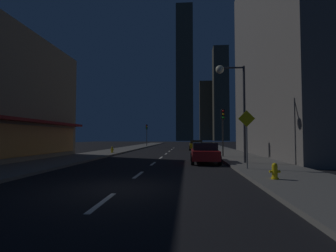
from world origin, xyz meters
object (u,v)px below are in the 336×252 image
at_px(car_parked_near, 205,153).
at_px(fire_hydrant_yellow_near, 275,172).
at_px(traffic_light_far_left, 147,130).
at_px(traffic_light_near_right, 223,122).
at_px(fire_hydrant_far_left, 112,150).
at_px(pedestrian_crossing_sign, 247,134).
at_px(street_lamp_right, 232,89).
at_px(car_parked_far, 196,145).

relative_size(car_parked_near, fire_hydrant_yellow_near, 6.48).
distance_m(fire_hydrant_yellow_near, traffic_light_far_left, 39.30).
xyz_separation_m(traffic_light_near_right, traffic_light_far_left, (-11.00, 25.64, 0.00)).
bearing_deg(fire_hydrant_yellow_near, traffic_light_far_left, 106.90).
bearing_deg(fire_hydrant_far_left, traffic_light_near_right, -22.73).
bearing_deg(fire_hydrant_far_left, pedestrian_crossing_sign, -49.01).
bearing_deg(street_lamp_right, traffic_light_near_right, 88.69).
bearing_deg(car_parked_far, fire_hydrant_yellow_near, -84.83).
height_order(car_parked_near, traffic_light_far_left, traffic_light_far_left).
bearing_deg(traffic_light_near_right, fire_hydrant_yellow_near, -88.07).
height_order(fire_hydrant_far_left, traffic_light_near_right, traffic_light_near_right).
bearing_deg(traffic_light_far_left, pedestrian_crossing_sign, -71.97).
bearing_deg(car_parked_far, traffic_light_far_left, 126.97).
xyz_separation_m(fire_hydrant_far_left, traffic_light_near_right, (11.40, -4.78, 2.74)).
height_order(fire_hydrant_yellow_near, pedestrian_crossing_sign, pedestrian_crossing_sign).
xyz_separation_m(car_parked_far, traffic_light_near_right, (1.90, -13.55, 2.45)).
bearing_deg(traffic_light_near_right, pedestrian_crossing_sign, -89.32).
relative_size(car_parked_near, street_lamp_right, 0.64).
height_order(traffic_light_far_left, street_lamp_right, street_lamp_right).
relative_size(fire_hydrant_yellow_near, pedestrian_crossing_sign, 0.21).
xyz_separation_m(fire_hydrant_yellow_near, street_lamp_right, (-0.52, 6.60, 4.61)).
relative_size(fire_hydrant_yellow_near, traffic_light_far_left, 0.16).
distance_m(fire_hydrant_far_left, traffic_light_near_right, 12.66).
relative_size(car_parked_near, traffic_light_far_left, 1.01).
height_order(car_parked_far, pedestrian_crossing_sign, pedestrian_crossing_sign).
bearing_deg(fire_hydrant_yellow_near, street_lamp_right, 94.51).
height_order(fire_hydrant_far_left, traffic_light_far_left, traffic_light_far_left).
relative_size(fire_hydrant_yellow_near, traffic_light_near_right, 0.16).
bearing_deg(traffic_light_far_left, car_parked_near, -73.10).
bearing_deg(car_parked_near, pedestrian_crossing_sign, -64.29).
distance_m(traffic_light_far_left, street_lamp_right, 32.82).
bearing_deg(fire_hydrant_yellow_near, car_parked_far, 95.17).
bearing_deg(pedestrian_crossing_sign, car_parked_near, 115.71).
bearing_deg(car_parked_near, fire_hydrant_far_left, 136.30).
distance_m(street_lamp_right, pedestrian_crossing_sign, 4.42).
bearing_deg(fire_hydrant_far_left, street_lamp_right, -41.68).
bearing_deg(traffic_light_far_left, fire_hydrant_yellow_near, -73.10).
xyz_separation_m(car_parked_far, fire_hydrant_yellow_near, (2.30, -25.42, -0.29)).
relative_size(fire_hydrant_yellow_near, street_lamp_right, 0.10).
distance_m(fire_hydrant_yellow_near, fire_hydrant_far_left, 20.40).
bearing_deg(street_lamp_right, fire_hydrant_far_left, 138.32).
relative_size(car_parked_far, pedestrian_crossing_sign, 1.34).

